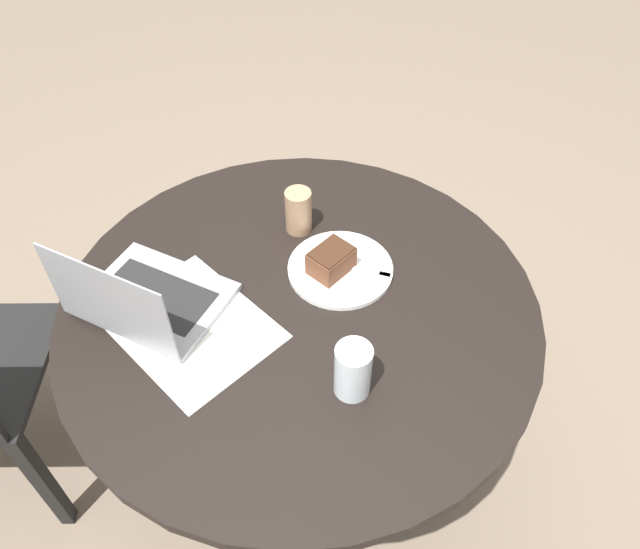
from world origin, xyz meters
TOP-DOWN VIEW (x-y plane):
  - ground_plane at (0.00, 0.00)m, footprint 12.00×12.00m
  - dining_table at (0.00, 0.00)m, footprint 1.07×1.07m
  - paper_document at (-0.15, -0.19)m, footprint 0.38×0.33m
  - plate at (0.02, 0.14)m, footprint 0.25×0.25m
  - cake_slice at (0.01, 0.12)m, footprint 0.09×0.11m
  - fork at (0.07, 0.15)m, footprint 0.17×0.07m
  - coffee_glass at (-0.14, 0.20)m, footprint 0.06×0.06m
  - water_glass at (0.22, -0.12)m, footprint 0.07×0.07m
  - laptop at (-0.26, -0.21)m, footprint 0.33×0.28m

SIDE VIEW (x-z plane):
  - ground_plane at x=0.00m, z-range 0.00..0.00m
  - dining_table at x=0.00m, z-range 0.23..0.94m
  - paper_document at x=-0.15m, z-range 0.71..0.71m
  - plate at x=0.02m, z-range 0.71..0.72m
  - fork at x=0.07m, z-range 0.72..0.73m
  - laptop at x=-0.26m, z-range 0.64..0.86m
  - cake_slice at x=0.01m, z-range 0.72..0.78m
  - coffee_glass at x=-0.14m, z-range 0.71..0.82m
  - water_glass at x=0.22m, z-range 0.71..0.83m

